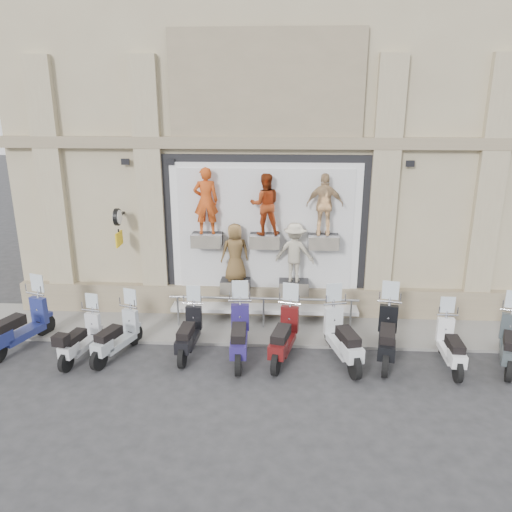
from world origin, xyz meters
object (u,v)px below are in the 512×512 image
object	(u,v)px
scooter_d	(188,324)
guard_rail	(264,314)
scooter_g	(343,328)
scooter_j	(511,334)
scooter_b	(80,331)
scooter_e	(239,325)
scooter_h	(388,326)
clock_sign_bracket	(118,222)
scooter_i	(452,337)
scooter_a	(19,317)
scooter_c	(116,327)
scooter_f	(284,327)

from	to	relation	value
scooter_d	guard_rail	bearing A→B (deg)	41.65
guard_rail	scooter_g	size ratio (longest dim) A/B	2.40
scooter_g	scooter_j	distance (m)	3.82
scooter_b	scooter_e	world-z (taller)	scooter_e
scooter_h	scooter_j	distance (m)	2.77
clock_sign_bracket	scooter_b	bearing A→B (deg)	-98.89
clock_sign_bracket	scooter_i	size ratio (longest dim) A/B	0.56
scooter_a	scooter_j	bearing A→B (deg)	18.08
clock_sign_bracket	scooter_b	size ratio (longest dim) A/B	0.58
scooter_b	scooter_c	world-z (taller)	scooter_c
scooter_i	scooter_e	bearing A→B (deg)	-179.27
clock_sign_bracket	scooter_g	bearing A→B (deg)	-19.66
scooter_c	scooter_e	world-z (taller)	scooter_e
clock_sign_bracket	guard_rail	bearing A→B (deg)	-6.84
clock_sign_bracket	scooter_h	world-z (taller)	clock_sign_bracket
guard_rail	scooter_d	bearing A→B (deg)	-141.44
scooter_a	scooter_h	xyz separation A→B (m)	(8.88, -0.06, 0.00)
scooter_e	scooter_f	world-z (taller)	scooter_e
guard_rail	scooter_b	bearing A→B (deg)	-157.34
scooter_e	scooter_f	xyz separation A→B (m)	(1.05, 0.02, -0.02)
scooter_b	scooter_j	xyz separation A→B (m)	(9.97, 0.19, 0.09)
scooter_c	scooter_i	xyz separation A→B (m)	(7.80, -0.04, -0.02)
scooter_c	scooter_h	bearing A→B (deg)	21.49
scooter_b	scooter_d	distance (m)	2.53
scooter_g	scooter_c	bearing A→B (deg)	165.51
scooter_f	scooter_i	world-z (taller)	scooter_f
scooter_c	scooter_j	world-z (taller)	scooter_j
clock_sign_bracket	scooter_h	size ratio (longest dim) A/B	0.48
scooter_e	scooter_i	bearing A→B (deg)	-4.30
clock_sign_bracket	scooter_a	xyz separation A→B (m)	(-2.02, -1.86, -1.94)
clock_sign_bracket	scooter_g	world-z (taller)	clock_sign_bracket
clock_sign_bracket	scooter_d	bearing A→B (deg)	-40.88
guard_rail	scooter_d	xyz separation A→B (m)	(-1.75, -1.39, 0.30)
scooter_c	scooter_f	xyz separation A→B (m)	(3.98, 0.10, 0.08)
scooter_c	scooter_h	xyz separation A→B (m)	(6.40, 0.19, 0.11)
scooter_d	scooter_g	xyz separation A→B (m)	(3.66, -0.21, 0.10)
scooter_b	scooter_a	bearing A→B (deg)	178.89
scooter_i	scooter_h	bearing A→B (deg)	172.78
scooter_d	scooter_j	xyz separation A→B (m)	(7.47, -0.19, 0.05)
scooter_a	scooter_j	size ratio (longest dim) A/B	1.07
guard_rail	scooter_a	distance (m)	6.10
scooter_c	scooter_i	world-z (taller)	scooter_c
scooter_e	scooter_i	xyz separation A→B (m)	(4.88, -0.13, -0.11)
scooter_a	scooter_f	size ratio (longest dim) A/B	1.03
scooter_b	scooter_j	distance (m)	9.98
scooter_b	scooter_g	distance (m)	6.16
scooter_b	scooter_d	bearing A→B (deg)	20.32
scooter_h	scooter_i	world-z (taller)	scooter_h
scooter_j	clock_sign_bracket	bearing A→B (deg)	-171.13
scooter_d	scooter_f	bearing A→B (deg)	-0.57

